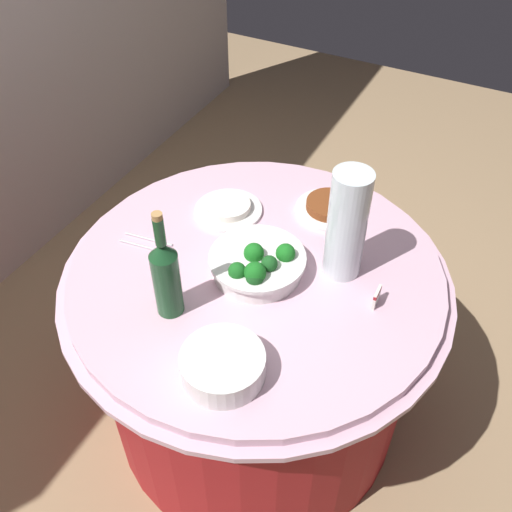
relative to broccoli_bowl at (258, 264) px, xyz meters
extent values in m
plane|color=#9E7F5B|center=(0.02, 0.01, -0.78)|extent=(6.00, 6.00, 0.00)
cylinder|color=maroon|center=(0.02, 0.01, -0.43)|extent=(1.01, 1.01, 0.69)
cylinder|color=#E0B2C6|center=(0.02, 0.01, -0.08)|extent=(1.16, 1.16, 0.02)
cylinder|color=#E0B2C6|center=(0.02, 0.01, -0.05)|extent=(1.10, 1.10, 0.03)
cylinder|color=white|center=(0.01, 0.00, -0.01)|extent=(0.26, 0.26, 0.05)
cylinder|color=white|center=(0.01, 0.00, 0.02)|extent=(0.28, 0.28, 0.01)
sphere|color=#196C1E|center=(-0.07, -0.03, 0.04)|extent=(0.06, 0.06, 0.06)
sphere|color=#19621E|center=(-0.08, 0.02, 0.03)|extent=(0.05, 0.05, 0.05)
sphere|color=#19521E|center=(-0.02, -0.04, 0.04)|extent=(0.05, 0.05, 0.05)
sphere|color=#196E1E|center=(0.04, -0.07, 0.03)|extent=(0.06, 0.06, 0.06)
sphere|color=#19521E|center=(-0.08, -0.03, 0.03)|extent=(0.05, 0.05, 0.05)
sphere|color=#196E1E|center=(0.00, 0.02, 0.03)|extent=(0.06, 0.06, 0.06)
cylinder|color=white|center=(-0.35, -0.08, -0.03)|extent=(0.21, 0.21, 0.01)
cylinder|color=white|center=(-0.35, -0.08, -0.02)|extent=(0.21, 0.21, 0.01)
cylinder|color=white|center=(-0.35, -0.08, -0.01)|extent=(0.21, 0.21, 0.01)
cylinder|color=white|center=(-0.35, -0.08, 0.00)|extent=(0.21, 0.21, 0.01)
cylinder|color=white|center=(-0.35, -0.08, 0.01)|extent=(0.21, 0.21, 0.01)
cylinder|color=white|center=(-0.35, -0.08, 0.02)|extent=(0.21, 0.21, 0.01)
cylinder|color=white|center=(-0.35, -0.08, 0.03)|extent=(0.21, 0.21, 0.01)
cylinder|color=#1A4724|center=(-0.23, 0.15, 0.06)|extent=(0.07, 0.07, 0.20)
cone|color=#1A4724|center=(-0.23, 0.15, 0.18)|extent=(0.07, 0.07, 0.04)
cylinder|color=#1A4724|center=(-0.23, 0.15, 0.24)|extent=(0.03, 0.03, 0.08)
cylinder|color=#B2844C|center=(-0.23, 0.15, 0.29)|extent=(0.03, 0.03, 0.02)
cylinder|color=silver|center=(0.13, -0.21, 0.13)|extent=(0.11, 0.11, 0.34)
sphere|color=#E5B26B|center=(0.15, -0.21, 0.00)|extent=(0.06, 0.06, 0.06)
sphere|color=#E5B26B|center=(0.12, -0.19, 0.00)|extent=(0.06, 0.06, 0.06)
sphere|color=#E5B26B|center=(0.12, -0.23, 0.00)|extent=(0.06, 0.06, 0.06)
sphere|color=#72C64C|center=(0.15, -0.20, 0.05)|extent=(0.06, 0.06, 0.06)
sphere|color=#72C64C|center=(0.11, -0.20, 0.05)|extent=(0.06, 0.06, 0.06)
sphere|color=#72C64C|center=(0.13, -0.23, 0.05)|extent=(0.06, 0.06, 0.06)
sphere|color=red|center=(0.14, -0.19, 0.11)|extent=(0.06, 0.06, 0.06)
sphere|color=red|center=(0.11, -0.21, 0.11)|extent=(0.06, 0.06, 0.06)
sphere|color=red|center=(0.14, -0.22, 0.11)|extent=(0.06, 0.06, 0.06)
sphere|color=#E5B26B|center=(0.12, -0.19, 0.16)|extent=(0.06, 0.06, 0.06)
sphere|color=#E5B26B|center=(0.11, -0.22, 0.16)|extent=(0.06, 0.06, 0.06)
sphere|color=#E5B26B|center=(0.15, -0.21, 0.16)|extent=(0.06, 0.06, 0.06)
cylinder|color=silver|center=(-0.06, 0.36, -0.04)|extent=(0.03, 0.16, 0.01)
cylinder|color=silver|center=(-0.02, 0.37, -0.04)|extent=(0.03, 0.16, 0.01)
sphere|color=silver|center=(-0.03, 0.28, -0.04)|extent=(0.01, 0.01, 0.01)
cylinder|color=white|center=(0.36, -0.07, -0.03)|extent=(0.22, 0.22, 0.01)
cylinder|color=brown|center=(0.36, -0.07, -0.01)|extent=(0.15, 0.15, 0.03)
cylinder|color=white|center=(0.21, 0.22, -0.03)|extent=(0.22, 0.22, 0.01)
cylinder|color=white|center=(0.21, 0.22, -0.02)|extent=(0.15, 0.15, 0.02)
cube|color=white|center=(0.04, -0.34, -0.01)|extent=(0.05, 0.01, 0.05)
cube|color=maroon|center=(0.04, -0.34, 0.01)|extent=(0.05, 0.01, 0.01)
camera|label=1|loc=(-1.05, -0.54, 1.15)|focal=40.58mm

